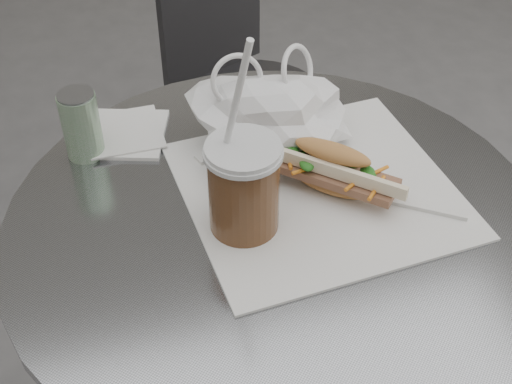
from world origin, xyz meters
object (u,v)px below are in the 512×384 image
object	(u,v)px
cafe_table	(272,337)
banh_mi	(333,170)
chair_far	(245,133)
drink_can	(81,125)
iced_coffee	(244,187)
sunglasses	(296,118)

from	to	relation	value
cafe_table	banh_mi	xyz separation A→B (m)	(0.09, 0.03, 0.31)
chair_far	drink_can	size ratio (longest dim) A/B	6.27
iced_coffee	sunglasses	size ratio (longest dim) A/B	2.91
iced_coffee	sunglasses	xyz separation A→B (m)	(0.14, 0.20, -0.05)
cafe_table	chair_far	bearing A→B (deg)	77.93
chair_far	iced_coffee	size ratio (longest dim) A/B	2.30
iced_coffee	cafe_table	bearing A→B (deg)	6.91
banh_mi	drink_can	distance (m)	0.38
chair_far	banh_mi	bearing A→B (deg)	63.29
banh_mi	drink_can	size ratio (longest dim) A/B	2.05
banh_mi	drink_can	world-z (taller)	drink_can
cafe_table	iced_coffee	xyz separation A→B (m)	(-0.05, -0.01, 0.35)
sunglasses	drink_can	size ratio (longest dim) A/B	0.94
drink_can	cafe_table	bearing A→B (deg)	-42.45
cafe_table	banh_mi	size ratio (longest dim) A/B	3.39
cafe_table	drink_can	xyz separation A→B (m)	(-0.24, 0.22, 0.33)
chair_far	sunglasses	xyz separation A→B (m)	(-0.07, -0.56, 0.45)
sunglasses	drink_can	xyz separation A→B (m)	(-0.33, 0.03, 0.04)
cafe_table	chair_far	xyz separation A→B (m)	(0.16, 0.75, -0.16)
cafe_table	banh_mi	distance (m)	0.33
drink_can	iced_coffee	bearing A→B (deg)	-49.51
iced_coffee	sunglasses	bearing A→B (deg)	54.12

